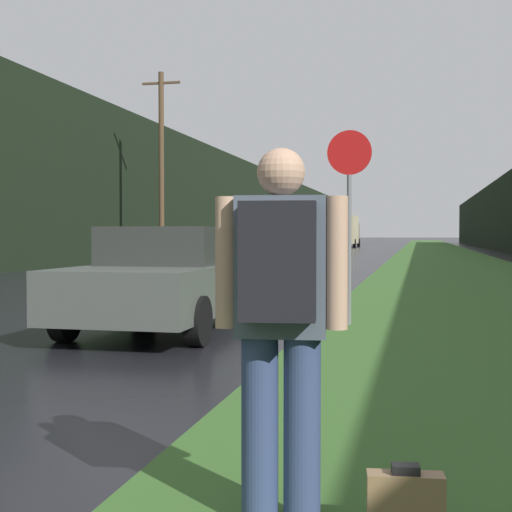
{
  "coord_description": "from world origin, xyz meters",
  "views": [
    {
      "loc": [
        5.58,
        -0.99,
        1.4
      ],
      "look_at": [
        2.08,
        14.3,
        0.92
      ],
      "focal_mm": 50.0,
      "sensor_mm": 36.0,
      "label": 1
    }
  ],
  "objects": [
    {
      "name": "grass_verge",
      "position": [
        7.0,
        40.0,
        0.01
      ],
      "size": [
        6.0,
        240.0,
        0.02
      ],
      "primitive_type": "cube",
      "color": "#386028",
      "rests_on": "ground_plane"
    },
    {
      "name": "lane_stripe_c",
      "position": [
        0.0,
        12.39,
        0.0
      ],
      "size": [
        0.12,
        3.0,
        0.01
      ],
      "primitive_type": "cube",
      "color": "silver",
      "rests_on": "ground_plane"
    },
    {
      "name": "lane_stripe_d",
      "position": [
        0.0,
        19.39,
        0.0
      ],
      "size": [
        0.12,
        3.0,
        0.01
      ],
      "primitive_type": "cube",
      "color": "silver",
      "rests_on": "ground_plane"
    },
    {
      "name": "lane_stripe_e",
      "position": [
        0.0,
        26.39,
        0.0
      ],
      "size": [
        0.12,
        3.0,
        0.01
      ],
      "primitive_type": "cube",
      "color": "silver",
      "rests_on": "ground_plane"
    },
    {
      "name": "lane_stripe_f",
      "position": [
        0.0,
        33.39,
        0.0
      ],
      "size": [
        0.12,
        3.0,
        0.01
      ],
      "primitive_type": "cube",
      "color": "silver",
      "rests_on": "ground_plane"
    },
    {
      "name": "treeline_far_side",
      "position": [
        -10.0,
        50.0,
        3.87
      ],
      "size": [
        2.0,
        140.0,
        7.75
      ],
      "primitive_type": "cube",
      "color": "black",
      "rests_on": "ground_plane"
    },
    {
      "name": "utility_pole_far",
      "position": [
        -5.9,
        29.79,
        4.52
      ],
      "size": [
        1.8,
        0.24,
        8.77
      ],
      "color": "#4C3823",
      "rests_on": "ground_plane"
    },
    {
      "name": "stop_sign",
      "position": [
        4.55,
        9.84,
        1.81
      ],
      "size": [
        0.67,
        0.07,
        2.97
      ],
      "color": "slate",
      "rests_on": "ground_plane"
    },
    {
      "name": "hitchhiker_with_backpack",
      "position": [
        4.95,
        2.27,
        1.03
      ],
      "size": [
        0.62,
        0.46,
        1.8
      ],
      "rotation": [
        0.0,
        0.0,
        0.12
      ],
      "color": "navy",
      "rests_on": "ground_plane"
    },
    {
      "name": "suitcase",
      "position": [
        5.53,
        2.23,
        0.17
      ],
      "size": [
        0.35,
        0.15,
        0.37
      ],
      "rotation": [
        0.0,
        0.0,
        0.12
      ],
      "color": "olive",
      "rests_on": "ground_plane"
    },
    {
      "name": "car_passing_near",
      "position": [
        2.0,
        8.85,
        0.75
      ],
      "size": [
        2.01,
        4.39,
        1.5
      ],
      "rotation": [
        0.0,
        0.0,
        3.14
      ],
      "color": "#4C514C",
      "rests_on": "ground_plane"
    },
    {
      "name": "delivery_truck",
      "position": [
        -2.0,
        75.47,
        1.77
      ],
      "size": [
        2.41,
        8.11,
        3.32
      ],
      "color": "#6E684F",
      "rests_on": "ground_plane"
    }
  ]
}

